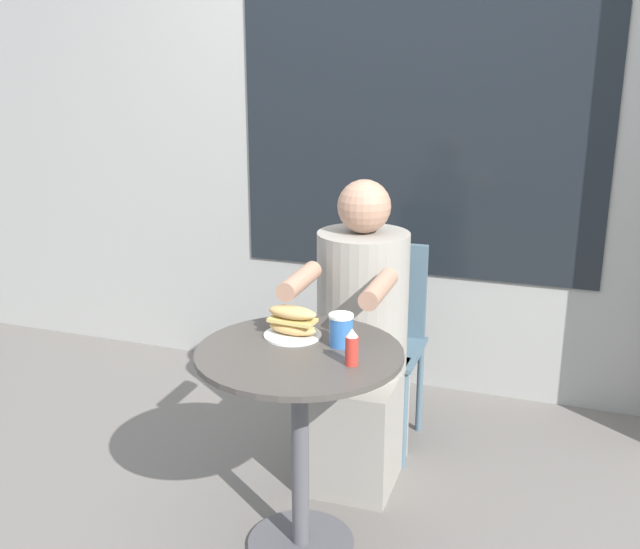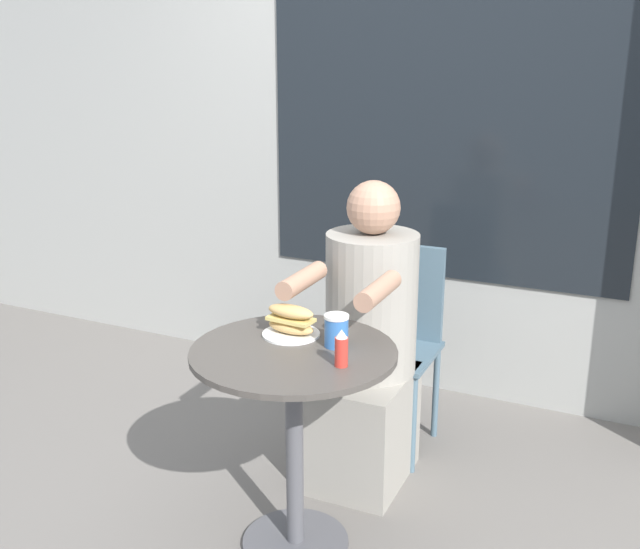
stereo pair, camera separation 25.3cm
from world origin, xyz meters
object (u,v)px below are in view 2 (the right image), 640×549
at_px(cafe_table, 294,405).
at_px(drink_cup, 336,331).
at_px(seated_diner, 367,355).
at_px(sandwich_on_plate, 291,322).
at_px(diner_chair, 397,327).
at_px(condiment_bottle, 341,348).

xyz_separation_m(cafe_table, drink_cup, (0.11, 0.09, 0.25)).
relative_size(seated_diner, sandwich_on_plate, 6.12).
bearing_deg(cafe_table, diner_chair, 87.23).
relative_size(diner_chair, seated_diner, 0.72).
distance_m(drink_cup, condiment_bottle, 0.16).
bearing_deg(condiment_bottle, cafe_table, 164.53).
distance_m(seated_diner, sandwich_on_plate, 0.51).
height_order(drink_cup, condiment_bottle, condiment_bottle).
distance_m(cafe_table, sandwich_on_plate, 0.28).
bearing_deg(diner_chair, condiment_bottle, 98.02).
relative_size(sandwich_on_plate, drink_cup, 1.82).
bearing_deg(sandwich_on_plate, seated_diner, 75.26).
xyz_separation_m(cafe_table, sandwich_on_plate, (-0.07, 0.11, 0.25)).
xyz_separation_m(seated_diner, sandwich_on_plate, (-0.11, -0.42, 0.26)).
bearing_deg(sandwich_on_plate, condiment_bottle, -31.98).
bearing_deg(sandwich_on_plate, cafe_table, -58.66).
bearing_deg(sandwich_on_plate, diner_chair, 81.97).
xyz_separation_m(diner_chair, drink_cup, (0.07, -0.79, 0.27)).
distance_m(diner_chair, seated_diner, 0.35).
xyz_separation_m(sandwich_on_plate, condiment_bottle, (0.26, -0.16, 0.01)).
distance_m(cafe_table, seated_diner, 0.53).
bearing_deg(seated_diner, sandwich_on_plate, 74.08).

